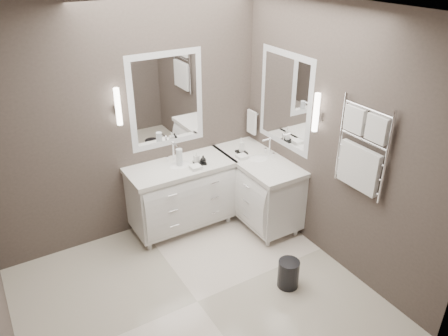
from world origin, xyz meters
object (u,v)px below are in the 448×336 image
waste_bin (288,274)px  towel_ladder (361,153)px  vanity_back (181,192)px  vanity_right (257,185)px

waste_bin → towel_ladder: bearing=-10.9°
towel_ladder → waste_bin: towel_ladder is taller
waste_bin → vanity_back: bearing=106.7°
towel_ladder → waste_bin: bearing=169.1°
vanity_back → waste_bin: bearing=-73.3°
vanity_back → waste_bin: (0.45, -1.50, -0.33)m
vanity_right → vanity_back: bearing=159.6°
vanity_right → waste_bin: bearing=-109.9°
vanity_right → towel_ladder: (0.23, -1.30, 0.91)m
vanity_back → vanity_right: bearing=-20.4°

